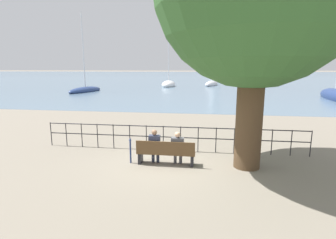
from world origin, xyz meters
The scene contains 13 objects.
ground_plane centered at (0.00, 0.00, 0.00)m, with size 1000.00×1000.00×0.00m, color gray.
harbor_water centered at (0.00, 160.96, 0.00)m, with size 600.00×300.00×0.01m.
park_bench centered at (0.00, -0.07, 0.44)m, with size 2.09×0.45×0.90m.
seated_person_left centered at (-0.42, 0.01, 0.69)m, with size 0.40×0.35×1.27m.
seated_person_right centered at (0.42, 0.01, 0.67)m, with size 0.44×0.35×1.22m.
promenade_railing centered at (0.00, 1.63, 0.69)m, with size 10.99×0.04×1.05m.
closed_umbrella centered at (-1.30, -0.07, 0.54)m, with size 0.09×0.09×0.97m.
sailboat_0 centered at (11.36, 43.61, 0.36)m, with size 4.61×8.82×8.23m.
sailboat_1 centered at (-16.51, 28.14, 0.29)m, with size 3.00×7.79×11.65m.
sailboat_2 centered at (-5.91, 41.87, 0.39)m, with size 2.65×5.89×12.23m.
sailboat_3 centered at (15.82, 23.03, 0.37)m, with size 2.75×8.88×10.24m.
sailboat_4 centered at (2.42, 45.91, 0.31)m, with size 3.65×7.09×7.52m.
harbor_lighthouse centered at (5.45, 117.59, 11.89)m, with size 4.84×4.84×25.55m.
Camera 1 is at (1.37, -8.91, 3.40)m, focal length 28.00 mm.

